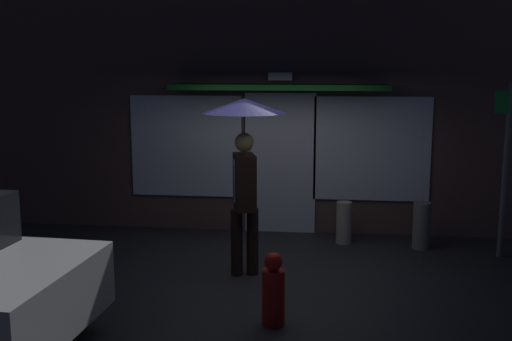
{
  "coord_description": "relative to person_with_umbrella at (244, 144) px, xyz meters",
  "views": [
    {
      "loc": [
        0.71,
        -7.16,
        2.62
      ],
      "look_at": [
        -0.14,
        0.13,
        1.34
      ],
      "focal_mm": 42.57,
      "sensor_mm": 36.0,
      "label": 1
    }
  ],
  "objects": [
    {
      "name": "street_sign_post",
      "position": [
        3.41,
        1.11,
        -0.32
      ],
      "size": [
        0.4,
        0.07,
        2.38
      ],
      "color": "#595B60",
      "rests_on": "ground"
    },
    {
      "name": "building_facade",
      "position": [
        0.29,
        2.21,
        0.35
      ],
      "size": [
        10.69,
        1.0,
        4.07
      ],
      "color": "brown",
      "rests_on": "ground"
    },
    {
      "name": "sidewalk_bollard_2",
      "position": [
        2.38,
        1.38,
        -1.33
      ],
      "size": [
        0.25,
        0.25,
        0.68
      ],
      "primitive_type": "cylinder",
      "color": "slate",
      "rests_on": "ground"
    },
    {
      "name": "person_with_umbrella",
      "position": [
        0.0,
        0.0,
        0.0
      ],
      "size": [
        1.03,
        1.03,
        2.22
      ],
      "rotation": [
        0.0,
        0.0,
        1.84
      ],
      "color": "black",
      "rests_on": "ground"
    },
    {
      "name": "sidewalk_bollard",
      "position": [
        1.28,
        1.53,
        -1.36
      ],
      "size": [
        0.23,
        0.23,
        0.63
      ],
      "primitive_type": "cylinder",
      "color": "#B2A899",
      "rests_on": "ground"
    },
    {
      "name": "ground_plane",
      "position": [
        0.29,
        -0.13,
        -1.67
      ],
      "size": [
        18.0,
        18.0,
        0.0
      ],
      "primitive_type": "plane",
      "color": "#26262B"
    },
    {
      "name": "fire_hydrant",
      "position": [
        0.49,
        -1.46,
        -1.32
      ],
      "size": [
        0.23,
        0.23,
        0.76
      ],
      "color": "#B21914",
      "rests_on": "ground"
    }
  ]
}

